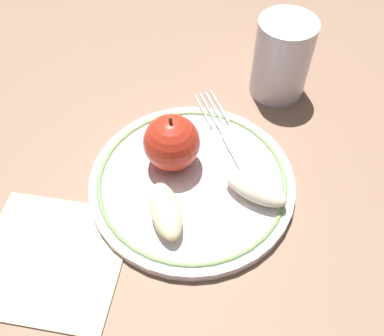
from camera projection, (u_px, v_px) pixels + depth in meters
The scene contains 8 objects.
ground_plane at pixel (190, 181), 0.53m from camera, with size 2.00×2.00×0.00m, color #8C6953.
plate at pixel (192, 182), 0.52m from camera, with size 0.25×0.25×0.02m.
apple_red_whole at pixel (169, 143), 0.50m from camera, with size 0.07×0.07×0.08m.
apple_slice_front at pixel (163, 211), 0.47m from camera, with size 0.08×0.03×0.02m, color beige.
apple_slice_back at pixel (253, 189), 0.49m from camera, with size 0.08×0.03×0.02m, color beige.
fork at pixel (227, 142), 0.55m from camera, with size 0.08×0.18×0.00m.
drinking_glass at pixel (280, 58), 0.59m from camera, with size 0.08×0.08×0.11m, color silver.
napkin_folded at pixel (48, 258), 0.46m from camera, with size 0.16×0.15×0.01m, color beige.
Camera 1 is at (-0.00, 0.31, 0.43)m, focal length 40.00 mm.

